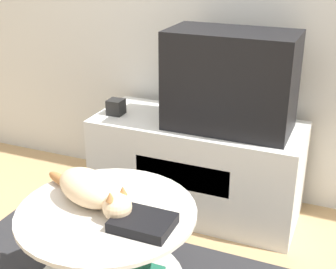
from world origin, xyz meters
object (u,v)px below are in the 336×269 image
Objects in this scene: cat at (91,190)px; dvd_box at (143,223)px; tv at (230,81)px; speaker at (116,107)px.

dvd_box is at bearing 7.00° from cat.
tv reaches higher than speaker.
tv is 0.71m from speaker.
cat is at bearing -109.08° from tv.
cat is at bearing 165.92° from dvd_box.
tv is 7.49× the size of speaker.
tv is at bearing 92.00° from cat.
tv is 1.03m from dvd_box.
tv is at bearing 87.07° from dvd_box.
cat is (-0.27, 0.07, 0.05)m from dvd_box.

